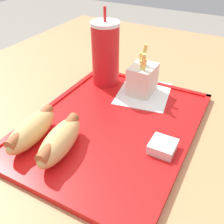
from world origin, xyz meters
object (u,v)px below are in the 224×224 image
hot_dog_far (32,129)px  fries_carton (142,79)px  hot_dog_near (60,140)px  soda_cup (105,54)px  sauce_cup_mayo (163,146)px

hot_dog_far → fries_carton: bearing=-23.3°
hot_dog_near → soda_cup: bearing=11.9°
hot_dog_near → fries_carton: 0.28m
sauce_cup_mayo → hot_dog_near: bearing=118.6°
sauce_cup_mayo → fries_carton: bearing=33.7°
soda_cup → sauce_cup_mayo: size_ratio=4.14×
hot_dog_far → soda_cup: bearing=-1.9°
hot_dog_far → fries_carton: 0.30m
hot_dog_near → fries_carton: (0.27, -0.05, 0.01)m
hot_dog_far → hot_dog_near: (0.00, -0.07, 0.00)m
hot_dog_near → sauce_cup_mayo: hot_dog_near is taller
hot_dog_near → sauce_cup_mayo: 0.19m
hot_dog_far → sauce_cup_mayo: 0.25m
fries_carton → sauce_cup_mayo: fries_carton is taller
soda_cup → hot_dog_far: 0.28m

